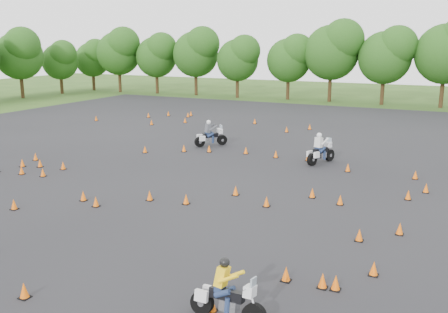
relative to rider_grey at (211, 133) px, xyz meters
name	(u,v)px	position (x,y,z in m)	size (l,w,h in m)	color
ground	(187,199)	(4.47, -11.19, -0.94)	(140.00, 140.00, 0.00)	#2D5119
asphalt_pad	(239,170)	(4.47, -5.19, -0.93)	(62.00, 62.00, 0.00)	black
treeline	(358,66)	(5.38, 23.77, 3.66)	(87.25, 32.40, 10.18)	#224C15
traffic_cones	(228,164)	(3.70, -5.07, -0.71)	(36.41, 33.48, 0.45)	#FF670A
rider_grey	(211,133)	(0.00, 0.00, 0.00)	(2.42, 0.74, 1.87)	#484A51
rider_yellow	(227,293)	(10.61, -19.83, -0.10)	(2.16, 0.66, 1.66)	yellow
rider_white	(321,148)	(8.30, -1.64, 0.01)	(2.45, 0.75, 1.89)	silver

